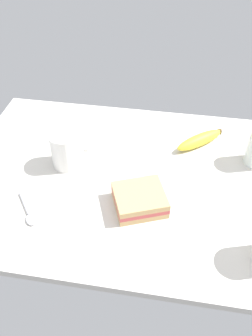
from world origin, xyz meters
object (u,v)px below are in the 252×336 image
coffee_mug_black (65,149)px  banana (200,140)px  sandwich_main (140,200)px  paper_napkin (135,158)px  spoon (29,214)px

coffee_mug_black → banana: bearing=-158.1°
sandwich_main → paper_napkin: size_ratio=1.01×
coffee_mug_black → banana: size_ratio=0.70×
sandwich_main → paper_napkin: sandwich_main is taller
spoon → paper_napkin: size_ratio=0.68×
spoon → paper_napkin: bearing=-132.3°
sandwich_main → spoon: size_ratio=1.50×
banana → spoon: bearing=40.0°
paper_napkin → spoon: bearing=47.7°
coffee_mug_black → sandwich_main: size_ratio=0.68×
spoon → sandwich_main: bearing=-164.4°
paper_napkin → sandwich_main: bearing=101.8°
coffee_mug_black → spoon: size_ratio=1.01×
spoon → banana: bearing=-140.0°
sandwich_main → spoon: (25.69, 7.16, -1.82)cm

